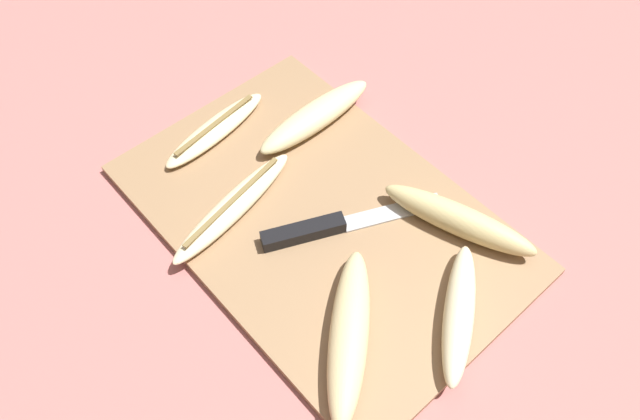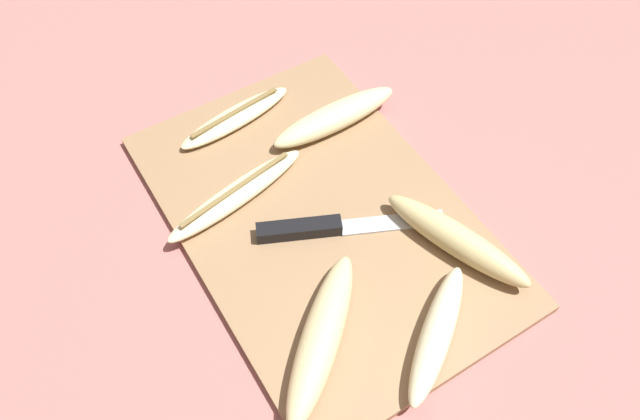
{
  "view_description": "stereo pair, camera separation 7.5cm",
  "coord_description": "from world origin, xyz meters",
  "px_view_note": "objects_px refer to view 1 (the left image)",
  "views": [
    {
      "loc": [
        0.32,
        -0.29,
        0.63
      ],
      "look_at": [
        0.0,
        0.0,
        0.02
      ],
      "focal_mm": 35.0,
      "sensor_mm": 36.0,
      "label": 1
    },
    {
      "loc": [
        0.37,
        -0.23,
        0.63
      ],
      "look_at": [
        0.0,
        0.0,
        0.02
      ],
      "focal_mm": 35.0,
      "sensor_mm": 36.0,
      "label": 2
    }
  ],
  "objects_px": {
    "banana_spotted_left": "(458,220)",
    "banana_soft_right": "(315,116)",
    "banana_cream_curved": "(215,129)",
    "banana_bright_far": "(459,313)",
    "banana_ripe_center": "(349,334)",
    "knife": "(320,228)",
    "banana_pale_long": "(233,206)"
  },
  "relations": [
    {
      "from": "banana_spotted_left",
      "to": "banana_soft_right",
      "type": "relative_size",
      "value": 1.01
    },
    {
      "from": "banana_cream_curved",
      "to": "banana_spotted_left",
      "type": "relative_size",
      "value": 0.91
    },
    {
      "from": "banana_spotted_left",
      "to": "banana_soft_right",
      "type": "height_order",
      "value": "banana_spotted_left"
    },
    {
      "from": "banana_bright_far",
      "to": "banana_soft_right",
      "type": "bearing_deg",
      "value": 166.49
    },
    {
      "from": "banana_ripe_center",
      "to": "knife",
      "type": "bearing_deg",
      "value": 150.36
    },
    {
      "from": "banana_ripe_center",
      "to": "banana_spotted_left",
      "type": "xyz_separation_m",
      "value": [
        -0.02,
        0.19,
        0.0
      ]
    },
    {
      "from": "knife",
      "to": "banana_pale_long",
      "type": "relative_size",
      "value": 1.04
    },
    {
      "from": "knife",
      "to": "banana_cream_curved",
      "type": "distance_m",
      "value": 0.21
    },
    {
      "from": "banana_cream_curved",
      "to": "banana_pale_long",
      "type": "height_order",
      "value": "banana_pale_long"
    },
    {
      "from": "banana_ripe_center",
      "to": "banana_cream_curved",
      "type": "bearing_deg",
      "value": 168.04
    },
    {
      "from": "knife",
      "to": "banana_spotted_left",
      "type": "distance_m",
      "value": 0.16
    },
    {
      "from": "banana_cream_curved",
      "to": "banana_spotted_left",
      "type": "bearing_deg",
      "value": 21.54
    },
    {
      "from": "knife",
      "to": "banana_spotted_left",
      "type": "bearing_deg",
      "value": 74.44
    },
    {
      "from": "banana_ripe_center",
      "to": "banana_cream_curved",
      "type": "height_order",
      "value": "banana_ripe_center"
    },
    {
      "from": "knife",
      "to": "banana_pale_long",
      "type": "xyz_separation_m",
      "value": [
        -0.09,
        -0.06,
        0.0
      ]
    },
    {
      "from": "banana_ripe_center",
      "to": "banana_soft_right",
      "type": "relative_size",
      "value": 0.94
    },
    {
      "from": "banana_cream_curved",
      "to": "banana_pale_long",
      "type": "relative_size",
      "value": 0.85
    },
    {
      "from": "knife",
      "to": "banana_pale_long",
      "type": "height_order",
      "value": "banana_pale_long"
    },
    {
      "from": "banana_cream_curved",
      "to": "banana_pale_long",
      "type": "xyz_separation_m",
      "value": [
        0.12,
        -0.06,
        0.0
      ]
    },
    {
      "from": "banana_spotted_left",
      "to": "banana_soft_right",
      "type": "xyz_separation_m",
      "value": [
        -0.24,
        -0.01,
        -0.0
      ]
    },
    {
      "from": "banana_cream_curved",
      "to": "banana_soft_right",
      "type": "relative_size",
      "value": 0.92
    },
    {
      "from": "banana_cream_curved",
      "to": "banana_bright_far",
      "type": "distance_m",
      "value": 0.39
    },
    {
      "from": "banana_ripe_center",
      "to": "banana_pale_long",
      "type": "height_order",
      "value": "banana_ripe_center"
    },
    {
      "from": "banana_cream_curved",
      "to": "banana_soft_right",
      "type": "xyz_separation_m",
      "value": [
        0.07,
        0.11,
        0.01
      ]
    },
    {
      "from": "knife",
      "to": "banana_bright_far",
      "type": "height_order",
      "value": "banana_bright_far"
    },
    {
      "from": "banana_cream_curved",
      "to": "knife",
      "type": "bearing_deg",
      "value": -0.04
    },
    {
      "from": "banana_ripe_center",
      "to": "banana_pale_long",
      "type": "relative_size",
      "value": 0.86
    },
    {
      "from": "banana_ripe_center",
      "to": "banana_soft_right",
      "type": "bearing_deg",
      "value": 144.91
    },
    {
      "from": "knife",
      "to": "banana_ripe_center",
      "type": "height_order",
      "value": "banana_ripe_center"
    },
    {
      "from": "banana_soft_right",
      "to": "banana_ripe_center",
      "type": "bearing_deg",
      "value": -35.09
    },
    {
      "from": "banana_spotted_left",
      "to": "banana_pale_long",
      "type": "bearing_deg",
      "value": -137.05
    },
    {
      "from": "banana_ripe_center",
      "to": "banana_bright_far",
      "type": "distance_m",
      "value": 0.12
    }
  ]
}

